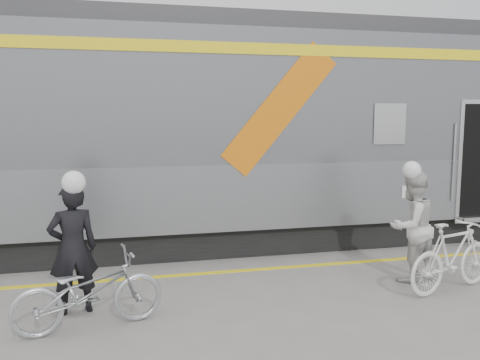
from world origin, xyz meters
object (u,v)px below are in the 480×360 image
object	(u,v)px
bicycle_left	(89,291)
woman	(411,226)
bicycle_right	(452,256)
man	(73,249)

from	to	relation	value
bicycle_left	woman	bearing A→B (deg)	-93.70
woman	bicycle_right	xyz separation A→B (m)	(0.30, -0.55, -0.32)
bicycle_left	bicycle_right	xyz separation A→B (m)	(4.78, 0.13, 0.05)
man	woman	size ratio (longest dim) A/B	1.00
man	bicycle_left	world-z (taller)	man
woman	man	bearing A→B (deg)	-14.76
bicycle_left	woman	distance (m)	4.54
bicycle_left	bicycle_right	size ratio (longest dim) A/B	1.04
bicycle_left	man	bearing A→B (deg)	7.61
bicycle_right	woman	bearing A→B (deg)	12.22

